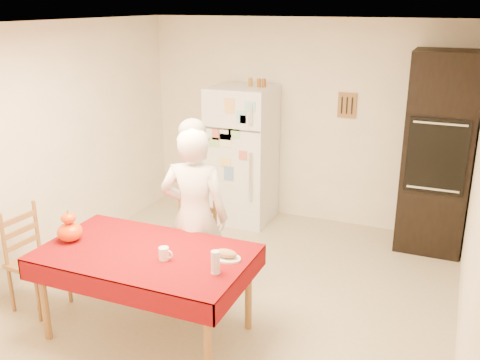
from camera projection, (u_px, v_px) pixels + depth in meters
The scene contains 17 objects.
floor at pixel (229, 299), 5.05m from camera, with size 4.50×4.50×0.00m, color tan.
room_shell at pixel (228, 131), 4.54m from camera, with size 4.02×4.52×2.51m.
refrigerator at pixel (242, 155), 6.66m from camera, with size 0.75×0.74×1.70m.
oven_cabinet at pixel (438, 154), 5.79m from camera, with size 0.70×0.62×2.20m.
dining_table at pixel (146, 259), 4.31m from camera, with size 1.70×1.00×0.76m.
chair_far at pixel (193, 245), 4.99m from camera, with size 0.43×0.41×0.95m.
chair_left at pixel (32, 255), 4.79m from camera, with size 0.44×0.46×0.95m.
seated_woman at pixel (195, 217), 4.76m from camera, with size 0.61×0.40×1.68m, color white.
coffee_mug at pixel (164, 253), 4.14m from camera, with size 0.08×0.08×0.10m, color white.
pumpkin_lower at pixel (70, 232), 4.46m from camera, with size 0.21×0.21×0.16m, color #D94005.
pumpkin_upper at pixel (68, 218), 4.42m from camera, with size 0.12×0.12×0.09m, color #DE3A05.
wine_glass at pixel (215, 262), 3.92m from camera, with size 0.07×0.07×0.18m, color silver.
bread_plate at pixel (226, 258), 4.16m from camera, with size 0.24×0.24×0.02m, color white.
bread_loaf at pixel (226, 253), 4.15m from camera, with size 0.18×0.10×0.06m, color #A37550.
spice_jar_left at pixel (250, 82), 6.39m from camera, with size 0.05×0.05×0.10m, color #99651B.
spice_jar_mid at pixel (259, 83), 6.35m from camera, with size 0.05×0.05×0.10m, color brown.
spice_jar_right at pixel (264, 83), 6.33m from camera, with size 0.05×0.05×0.10m, color brown.
Camera 1 is at (1.81, -4.05, 2.67)m, focal length 40.00 mm.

